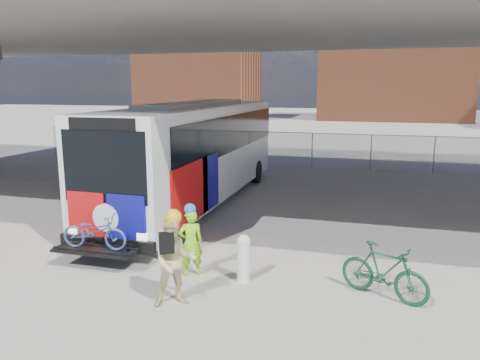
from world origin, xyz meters
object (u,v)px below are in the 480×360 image
at_px(bus, 197,146).
at_px(bollard, 244,256).
at_px(cyclist_hivis, 191,241).
at_px(cyclist_tan, 175,260).
at_px(bike_parked, 384,271).

xyz_separation_m(bus, bollard, (3.54, -6.33, -1.54)).
relative_size(cyclist_hivis, cyclist_tan, 0.87).
bearing_deg(bollard, cyclist_hivis, 180.00).
bearing_deg(bus, cyclist_tan, -71.78).
xyz_separation_m(bus, bike_parked, (6.49, -6.33, -1.55)).
height_order(bus, cyclist_hivis, bus).
relative_size(bus, cyclist_hivis, 7.67).
relative_size(cyclist_hivis, bike_parked, 0.90).
bearing_deg(cyclist_tan, bollard, 24.09).
relative_size(bollard, bike_parked, 0.57).
bearing_deg(cyclist_hivis, bus, -103.50).
bearing_deg(bollard, bus, 119.22).
bearing_deg(bike_parked, cyclist_tan, 135.43).
bearing_deg(bus, bollard, -60.78).
distance_m(bus, cyclist_hivis, 6.87).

